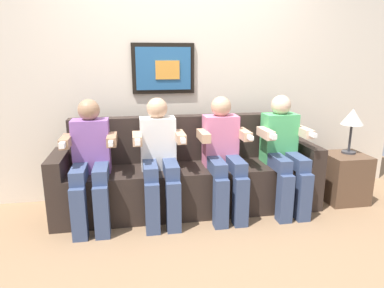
% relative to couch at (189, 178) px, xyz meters
% --- Properties ---
extents(ground_plane, '(6.41, 6.41, 0.00)m').
position_rel_couch_xyz_m(ground_plane, '(0.00, -0.33, -0.31)').
color(ground_plane, '#8C6B4C').
extents(back_wall_assembly, '(4.93, 0.10, 2.60)m').
position_rel_couch_xyz_m(back_wall_assembly, '(-0.00, 0.44, 0.99)').
color(back_wall_assembly, beige).
rests_on(back_wall_assembly, ground_plane).
extents(couch, '(2.53, 0.58, 0.90)m').
position_rel_couch_xyz_m(couch, '(0.00, 0.00, 0.00)').
color(couch, '#2D231E').
rests_on(couch, ground_plane).
extents(person_leftmost, '(0.46, 0.56, 1.11)m').
position_rel_couch_xyz_m(person_leftmost, '(-0.89, -0.17, 0.29)').
color(person_leftmost, '#8C59A5').
rests_on(person_leftmost, ground_plane).
extents(person_left_center, '(0.46, 0.56, 1.11)m').
position_rel_couch_xyz_m(person_left_center, '(-0.30, -0.17, 0.29)').
color(person_left_center, white).
rests_on(person_left_center, ground_plane).
extents(person_right_center, '(0.46, 0.56, 1.11)m').
position_rel_couch_xyz_m(person_right_center, '(0.30, -0.17, 0.29)').
color(person_right_center, pink).
rests_on(person_right_center, ground_plane).
extents(person_rightmost, '(0.46, 0.56, 1.11)m').
position_rel_couch_xyz_m(person_rightmost, '(0.89, -0.17, 0.29)').
color(person_rightmost, '#4CB266').
rests_on(person_rightmost, ground_plane).
extents(side_table_right, '(0.40, 0.40, 0.50)m').
position_rel_couch_xyz_m(side_table_right, '(1.62, -0.11, -0.06)').
color(side_table_right, brown).
rests_on(side_table_right, ground_plane).
extents(table_lamp, '(0.22, 0.22, 0.46)m').
position_rel_couch_xyz_m(table_lamp, '(1.66, -0.06, 0.55)').
color(table_lamp, '#333338').
rests_on(table_lamp, side_table_right).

